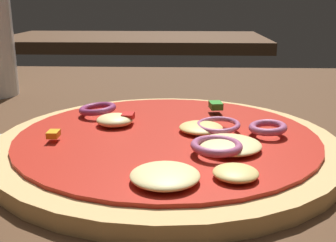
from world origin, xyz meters
The scene contains 3 objects.
dining_table centered at (0.00, 0.00, 0.02)m, with size 1.18×0.86×0.04m.
pizza centered at (0.04, -0.01, 0.04)m, with size 0.28×0.28×0.03m.
background_table centered at (-0.13, 1.10, 0.02)m, with size 0.87×0.45×0.04m.
Camera 1 is at (0.05, -0.33, 0.16)m, focal length 44.63 mm.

